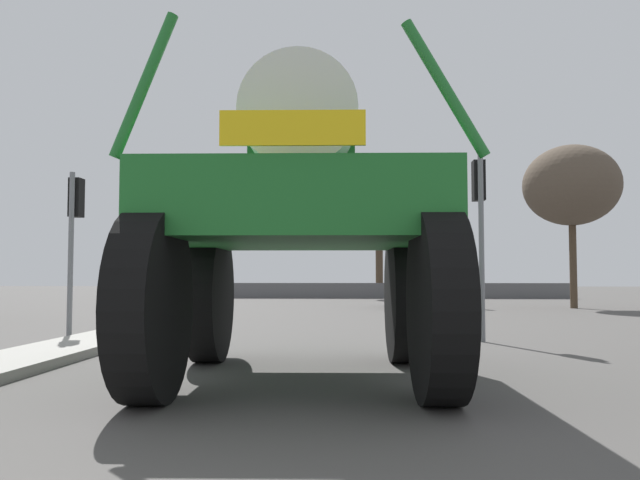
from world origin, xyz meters
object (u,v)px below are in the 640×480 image
at_px(oversize_sprayer, 302,226).
at_px(traffic_signal_near_right, 479,205).
at_px(sedan_ahead, 408,291).
at_px(traffic_signal_near_left, 75,218).
at_px(bare_tree_right, 571,186).
at_px(bare_tree_far_center, 379,214).
at_px(traffic_signal_far_left, 444,238).

relative_size(oversize_sprayer, traffic_signal_near_right, 1.42).
height_order(sedan_ahead, traffic_signal_near_left, traffic_signal_near_left).
xyz_separation_m(oversize_sprayer, bare_tree_right, (9.63, 18.62, 3.06)).
xyz_separation_m(bare_tree_right, bare_tree_far_center, (-7.53, 11.38, -0.03)).
distance_m(bare_tree_right, bare_tree_far_center, 13.65).
xyz_separation_m(sedan_ahead, traffic_signal_near_right, (0.38, -13.52, 2.08)).
height_order(sedan_ahead, bare_tree_right, bare_tree_right).
bearing_deg(traffic_signal_near_right, traffic_signal_far_left, 84.98).
distance_m(oversize_sprayer, bare_tree_right, 21.18).
xyz_separation_m(traffic_signal_near_left, traffic_signal_far_left, (9.89, 14.92, 0.39)).
bearing_deg(traffic_signal_near_right, oversize_sprayer, -122.90).
relative_size(sedan_ahead, traffic_signal_far_left, 1.01).
relative_size(traffic_signal_near_right, bare_tree_right, 0.57).
bearing_deg(traffic_signal_far_left, sedan_ahead, -140.30).
relative_size(oversize_sprayer, traffic_signal_far_left, 1.33).
height_order(bare_tree_right, bare_tree_far_center, bare_tree_right).
relative_size(sedan_ahead, traffic_signal_near_left, 1.17).
height_order(traffic_signal_near_left, traffic_signal_far_left, traffic_signal_far_left).
xyz_separation_m(traffic_signal_near_left, bare_tree_right, (14.94, 13.56, 2.47)).
bearing_deg(oversize_sprayer, bare_tree_right, -29.47).
xyz_separation_m(sedan_ahead, bare_tree_far_center, (-0.79, 11.43, 4.31)).
bearing_deg(sedan_ahead, traffic_signal_far_left, -49.53).
distance_m(oversize_sprayer, traffic_signal_near_left, 7.35).
xyz_separation_m(sedan_ahead, traffic_signal_far_left, (1.69, 1.40, 2.26)).
bearing_deg(bare_tree_far_center, bare_tree_right, -56.50).
distance_m(traffic_signal_near_right, traffic_signal_far_left, 14.98).
height_order(oversize_sprayer, sedan_ahead, oversize_sprayer).
xyz_separation_m(sedan_ahead, traffic_signal_near_left, (-8.20, -13.52, 1.87)).
distance_m(oversize_sprayer, traffic_signal_far_left, 20.52).
height_order(sedan_ahead, bare_tree_far_center, bare_tree_far_center).
bearing_deg(bare_tree_right, traffic_signal_near_left, -137.77).
relative_size(traffic_signal_near_left, bare_tree_right, 0.52).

